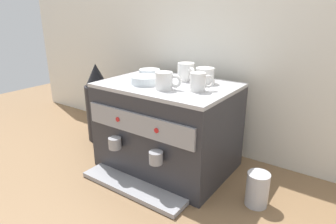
{
  "coord_description": "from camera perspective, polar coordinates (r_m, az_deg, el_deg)",
  "views": [
    {
      "loc": [
        0.73,
        -1.04,
        0.73
      ],
      "look_at": [
        0.0,
        0.0,
        0.28
      ],
      "focal_mm": 30.81,
      "sensor_mm": 36.0,
      "label": 1
    }
  ],
  "objects": [
    {
      "name": "tiled_backsplash_wall",
      "position": [
        1.55,
        6.73,
        11.25
      ],
      "size": [
        2.8,
        0.03,
        1.02
      ],
      "primitive_type": "cube",
      "color": "silver",
      "rests_on": "ground_plane"
    },
    {
      "name": "ceramic_cup_1",
      "position": [
        1.36,
        3.66,
        7.91
      ],
      "size": [
        0.11,
        0.09,
        0.08
      ],
      "color": "white",
      "rests_on": "espresso_machine"
    },
    {
      "name": "ground_plane",
      "position": [
        1.47,
        -0.0,
        -10.28
      ],
      "size": [
        4.0,
        4.0,
        0.0
      ],
      "primitive_type": "plane",
      "color": "brown"
    },
    {
      "name": "espresso_machine",
      "position": [
        1.37,
        -0.12,
        -2.88
      ],
      "size": [
        0.6,
        0.53,
        0.42
      ],
      "color": "#2D2D33",
      "rests_on": "ground_plane"
    },
    {
      "name": "ceramic_cup_3",
      "position": [
        1.32,
        7.32,
        7.2
      ],
      "size": [
        0.08,
        0.12,
        0.07
      ],
      "color": "white",
      "rests_on": "espresso_machine"
    },
    {
      "name": "ceramic_bowl_0",
      "position": [
        1.45,
        -3.67,
        7.67
      ],
      "size": [
        0.1,
        0.1,
        0.04
      ],
      "color": "silver",
      "rests_on": "espresso_machine"
    },
    {
      "name": "ceramic_cup_2",
      "position": [
        1.18,
        6.08,
        5.94
      ],
      "size": [
        0.09,
        0.09,
        0.08
      ],
      "color": "white",
      "rests_on": "espresso_machine"
    },
    {
      "name": "coffee_grinder",
      "position": [
        1.71,
        -13.59,
        1.44
      ],
      "size": [
        0.14,
        0.14,
        0.45
      ],
      "color": "black",
      "rests_on": "ground_plane"
    },
    {
      "name": "ceramic_bowl_1",
      "position": [
        1.3,
        -4.52,
        6.29
      ],
      "size": [
        0.13,
        0.13,
        0.04
      ],
      "color": "silver",
      "rests_on": "espresso_machine"
    },
    {
      "name": "milk_pitcher",
      "position": [
        1.21,
        17.25,
        -14.4
      ],
      "size": [
        0.09,
        0.09,
        0.14
      ],
      "primitive_type": "cylinder",
      "color": "#B7B7BC",
      "rests_on": "ground_plane"
    },
    {
      "name": "ceramic_cup_0",
      "position": [
        1.2,
        -0.62,
        6.19
      ],
      "size": [
        0.11,
        0.07,
        0.07
      ],
      "color": "white",
      "rests_on": "espresso_machine"
    }
  ]
}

